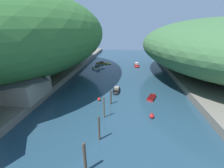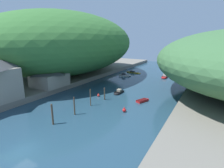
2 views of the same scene
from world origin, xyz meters
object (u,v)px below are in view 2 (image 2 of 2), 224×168
at_px(boat_far_upstream, 118,92).
at_px(channel_buoy_far, 124,110).
at_px(boat_navy_launch, 134,72).
at_px(person_on_quay, 13,95).
at_px(boat_red_skiff, 164,77).
at_px(boathouse_shed, 49,76).
at_px(boat_far_right_bank, 125,75).
at_px(boat_yellow_tender, 143,100).
at_px(channel_buoy_near, 98,95).

relative_size(boat_far_upstream, channel_buoy_far, 3.32).
distance_m(boat_far_upstream, boat_navy_launch, 28.09).
bearing_deg(boat_navy_launch, person_on_quay, -2.56).
bearing_deg(boat_red_skiff, boat_far_upstream, 73.21).
height_order(boathouse_shed, boat_far_right_bank, boathouse_shed).
height_order(boat_far_upstream, channel_buoy_far, channel_buoy_far).
height_order(boat_far_upstream, boat_red_skiff, boat_red_skiff).
xyz_separation_m(boathouse_shed, boat_far_upstream, (17.19, 7.18, -3.70)).
height_order(boat_yellow_tender, boat_far_upstream, boat_far_upstream).
xyz_separation_m(boat_far_right_bank, channel_buoy_far, (14.40, -29.86, 0.04)).
height_order(boat_far_right_bank, boat_far_upstream, boat_far_right_bank).
bearing_deg(person_on_quay, boat_navy_launch, -14.85).
relative_size(channel_buoy_far, person_on_quay, 0.65).
height_order(channel_buoy_far, person_on_quay, person_on_quay).
bearing_deg(boat_far_upstream, boat_navy_launch, -74.39).
xyz_separation_m(boat_far_right_bank, boat_far_upstream, (7.87, -20.04, -0.06)).
distance_m(boathouse_shed, channel_buoy_near, 14.81).
relative_size(boat_far_right_bank, boat_navy_launch, 0.75).
relative_size(boat_navy_launch, person_on_quay, 3.74).
bearing_deg(boat_navy_launch, boat_red_skiff, 86.18).
distance_m(boat_red_skiff, person_on_quay, 47.96).
bearing_deg(channel_buoy_far, boat_far_right_bank, 115.74).
bearing_deg(boat_far_right_bank, channel_buoy_near, -20.11).
height_order(boat_far_upstream, boat_navy_launch, boat_far_upstream).
distance_m(boat_red_skiff, channel_buoy_near, 30.46).
bearing_deg(boat_far_upstream, channel_buoy_far, 124.06).
relative_size(boat_yellow_tender, boat_far_right_bank, 0.77).
bearing_deg(boat_far_right_bank, channel_buoy_far, -5.35).
distance_m(boathouse_shed, channel_buoy_far, 24.14).
distance_m(boat_yellow_tender, channel_buoy_near, 10.98).
bearing_deg(boat_red_skiff, channel_buoy_far, 87.71).
relative_size(boathouse_shed, boat_navy_launch, 1.31).
height_order(boat_red_skiff, channel_buoy_far, boat_red_skiff).
xyz_separation_m(boat_far_upstream, boat_navy_launch, (-7.35, 27.11, -0.06)).
relative_size(boat_yellow_tender, channel_buoy_near, 4.06).
bearing_deg(channel_buoy_near, boat_yellow_tender, 12.61).
xyz_separation_m(boat_red_skiff, channel_buoy_far, (0.82, -34.29, 0.02)).
xyz_separation_m(boat_navy_launch, channel_buoy_near, (4.29, -31.81, 0.08)).
relative_size(boat_yellow_tender, boat_navy_launch, 0.58).
distance_m(channel_buoy_near, person_on_quay, 18.68).
distance_m(boat_red_skiff, channel_buoy_far, 34.30).
bearing_deg(person_on_quay, boat_far_right_bank, -15.93).
relative_size(boat_yellow_tender, boat_far_upstream, 1.01).
height_order(boathouse_shed, boat_red_skiff, boathouse_shed).
distance_m(boathouse_shed, boat_red_skiff, 39.24).
distance_m(boathouse_shed, boat_far_upstream, 19.00).
relative_size(boat_far_upstream, boat_red_skiff, 0.82).
xyz_separation_m(channel_buoy_near, channel_buoy_far, (9.59, -5.12, 0.07)).
bearing_deg(boat_far_upstream, boat_red_skiff, -102.68).
bearing_deg(channel_buoy_near, boathouse_shed, -170.05).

